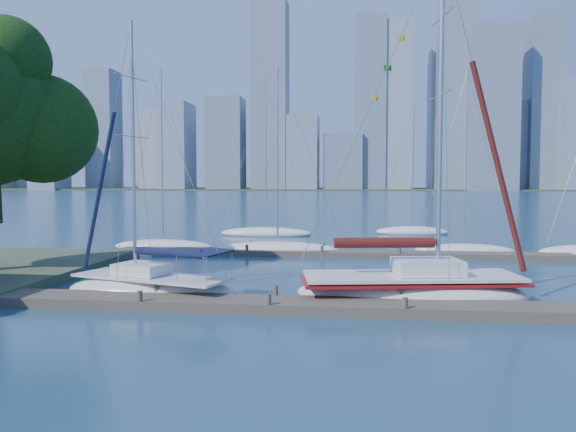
# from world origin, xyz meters

# --- Properties ---
(ground) EXTENTS (700.00, 700.00, 0.00)m
(ground) POSITION_xyz_m (0.00, 0.00, 0.00)
(ground) COLOR navy
(ground) RESTS_ON ground
(near_dock) EXTENTS (26.00, 2.00, 0.40)m
(near_dock) POSITION_xyz_m (0.00, 0.00, 0.20)
(near_dock) COLOR #494136
(near_dock) RESTS_ON ground
(far_dock) EXTENTS (30.00, 1.80, 0.36)m
(far_dock) POSITION_xyz_m (2.00, 16.00, 0.18)
(far_dock) COLOR #494136
(far_dock) RESTS_ON ground
(far_shore) EXTENTS (800.00, 100.00, 1.50)m
(far_shore) POSITION_xyz_m (0.00, 320.00, 0.00)
(far_shore) COLOR #38472D
(far_shore) RESTS_ON ground
(sailboat_navy) EXTENTS (8.00, 4.63, 12.43)m
(sailboat_navy) POSITION_xyz_m (-5.60, 1.96, 1.03)
(sailboat_navy) COLOR silver
(sailboat_navy) RESTS_ON ground
(sailboat_maroon) EXTENTS (9.94, 4.67, 15.26)m
(sailboat_maroon) POSITION_xyz_m (5.53, 2.25, 1.11)
(sailboat_maroon) COLOR silver
(sailboat_maroon) RESTS_ON ground
(bg_boat_0) EXTENTS (7.66, 4.82, 13.38)m
(bg_boat_0) POSITION_xyz_m (-10.84, 18.18, 0.26)
(bg_boat_0) COLOR silver
(bg_boat_0) RESTS_ON ground
(bg_boat_1) EXTENTS (8.93, 2.97, 13.11)m
(bg_boat_1) POSITION_xyz_m (-2.19, 16.97, 0.27)
(bg_boat_1) COLOR silver
(bg_boat_1) RESTS_ON ground
(bg_boat_4) EXTENTS (7.09, 4.02, 12.96)m
(bg_boat_4) POSITION_xyz_m (10.71, 18.63, 0.24)
(bg_boat_4) COLOR silver
(bg_boat_4) RESTS_ON ground
(bg_boat_6) EXTENTS (8.58, 2.71, 14.08)m
(bg_boat_6) POSITION_xyz_m (-5.00, 29.29, 0.27)
(bg_boat_6) COLOR silver
(bg_boat_6) RESTS_ON ground
(bg_boat_7) EXTENTS (7.10, 4.42, 12.41)m
(bg_boat_7) POSITION_xyz_m (8.45, 32.37, 0.27)
(bg_boat_7) COLOR silver
(bg_boat_7) RESTS_ON ground
(skyline) EXTENTS (504.05, 51.31, 103.63)m
(skyline) POSITION_xyz_m (18.74, 290.63, 35.51)
(skyline) COLOR gray
(skyline) RESTS_ON ground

